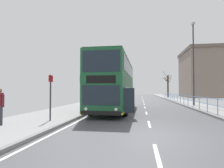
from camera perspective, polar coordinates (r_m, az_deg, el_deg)
ground at (r=7.85m, az=6.40°, el=-14.54°), size 15.80×140.00×0.20m
double_decker_bus_main at (r=16.70m, az=0.89°, el=-0.05°), size 3.22×11.60×4.35m
pedestrian_railing_far_kerb at (r=24.40m, az=20.03°, el=-3.80°), size 0.05×33.12×1.09m
bus_stop_sign_near at (r=10.87m, az=-17.77°, el=-2.30°), size 0.08×0.44×2.45m
street_lamp_far_side at (r=22.58m, az=23.00°, el=7.11°), size 0.28×0.60×8.90m
bare_tree_far_00 at (r=47.29m, az=16.22°, el=-0.29°), size 1.79×3.41×6.13m
background_building_00 at (r=53.46m, az=26.30°, el=2.81°), size 11.38×14.50×11.74m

